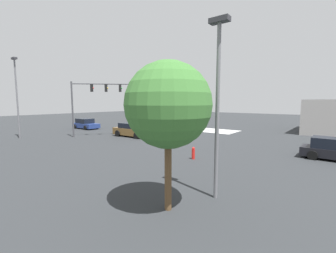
{
  "coord_description": "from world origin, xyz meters",
  "views": [
    {
      "loc": [
        -16.47,
        21.06,
        4.03
      ],
      "look_at": [
        0.0,
        0.0,
        1.07
      ],
      "focal_mm": 24.0,
      "sensor_mm": 36.0,
      "label": 1
    }
  ],
  "objects_px": {
    "car_2": "(86,124)",
    "street_light_pole_b": "(218,92)",
    "car_1": "(335,150)",
    "tree_corner_c": "(168,105)",
    "car_0": "(132,130)",
    "pedestrian": "(160,120)",
    "tree_corner_b": "(164,104)",
    "street_light_pole_a": "(17,91)",
    "tree_corner_a": "(150,103)",
    "fire_hydrant": "(193,153)",
    "traffic_signal_mast": "(98,95)"
  },
  "relations": [
    {
      "from": "car_1",
      "to": "tree_corner_a",
      "type": "distance_m",
      "value": 35.03
    },
    {
      "from": "street_light_pole_b",
      "to": "tree_corner_b",
      "type": "xyz_separation_m",
      "value": [
        22.88,
        -24.63,
        -0.89
      ]
    },
    {
      "from": "car_0",
      "to": "pedestrian",
      "type": "distance_m",
      "value": 12.56
    },
    {
      "from": "traffic_signal_mast",
      "to": "car_2",
      "type": "relative_size",
      "value": 1.42
    },
    {
      "from": "car_0",
      "to": "tree_corner_a",
      "type": "height_order",
      "value": "tree_corner_a"
    },
    {
      "from": "tree_corner_a",
      "to": "fire_hydrant",
      "type": "xyz_separation_m",
      "value": [
        -23.46,
        21.17,
        -3.36
      ]
    },
    {
      "from": "traffic_signal_mast",
      "to": "street_light_pole_b",
      "type": "bearing_deg",
      "value": -66.0
    },
    {
      "from": "car_1",
      "to": "car_0",
      "type": "bearing_deg",
      "value": -174.45
    },
    {
      "from": "traffic_signal_mast",
      "to": "pedestrian",
      "type": "bearing_deg",
      "value": 54.45
    },
    {
      "from": "fire_hydrant",
      "to": "car_1",
      "type": "bearing_deg",
      "value": -143.6
    },
    {
      "from": "car_2",
      "to": "fire_hydrant",
      "type": "xyz_separation_m",
      "value": [
        -22.25,
        5.46,
        -0.29
      ]
    },
    {
      "from": "car_2",
      "to": "street_light_pole_b",
      "type": "xyz_separation_m",
      "value": [
        -26.36,
        10.37,
        3.7
      ]
    },
    {
      "from": "traffic_signal_mast",
      "to": "tree_corner_b",
      "type": "xyz_separation_m",
      "value": [
        4.72,
        -17.66,
        -1.29
      ]
    },
    {
      "from": "tree_corner_a",
      "to": "traffic_signal_mast",
      "type": "bearing_deg",
      "value": 116.22
    },
    {
      "from": "tree_corner_a",
      "to": "street_light_pole_a",
      "type": "bearing_deg",
      "value": 98.6
    },
    {
      "from": "car_0",
      "to": "tree_corner_b",
      "type": "distance_m",
      "value": 17.39
    },
    {
      "from": "fire_hydrant",
      "to": "traffic_signal_mast",
      "type": "bearing_deg",
      "value": -8.36
    },
    {
      "from": "tree_corner_a",
      "to": "tree_corner_b",
      "type": "xyz_separation_m",
      "value": [
        -4.69,
        1.45,
        -0.27
      ]
    },
    {
      "from": "street_light_pole_b",
      "to": "tree_corner_c",
      "type": "distance_m",
      "value": 2.31
    },
    {
      "from": "car_0",
      "to": "pedestrian",
      "type": "height_order",
      "value": "pedestrian"
    },
    {
      "from": "tree_corner_a",
      "to": "car_2",
      "type": "bearing_deg",
      "value": 94.39
    },
    {
      "from": "tree_corner_a",
      "to": "tree_corner_b",
      "type": "distance_m",
      "value": 4.92
    },
    {
      "from": "tree_corner_b",
      "to": "tree_corner_c",
      "type": "xyz_separation_m",
      "value": [
        -21.95,
        26.68,
        0.38
      ]
    },
    {
      "from": "car_0",
      "to": "fire_hydrant",
      "type": "distance_m",
      "value": 11.9
    },
    {
      "from": "car_2",
      "to": "tree_corner_c",
      "type": "bearing_deg",
      "value": -26.02
    },
    {
      "from": "street_light_pole_a",
      "to": "fire_hydrant",
      "type": "relative_size",
      "value": 10.09
    },
    {
      "from": "street_light_pole_a",
      "to": "tree_corner_a",
      "type": "relative_size",
      "value": 1.58
    },
    {
      "from": "tree_corner_b",
      "to": "street_light_pole_b",
      "type": "bearing_deg",
      "value": 132.88
    },
    {
      "from": "street_light_pole_b",
      "to": "car_1",
      "type": "bearing_deg",
      "value": -109.36
    },
    {
      "from": "street_light_pole_a",
      "to": "tree_corner_a",
      "type": "xyz_separation_m",
      "value": [
        3.83,
        -25.34,
        -1.36
      ]
    },
    {
      "from": "car_1",
      "to": "street_light_pole_a",
      "type": "distance_m",
      "value": 29.59
    },
    {
      "from": "street_light_pole_a",
      "to": "tree_corner_b",
      "type": "xyz_separation_m",
      "value": [
        -0.86,
        -23.89,
        -1.63
      ]
    },
    {
      "from": "traffic_signal_mast",
      "to": "car_1",
      "type": "height_order",
      "value": "traffic_signal_mast"
    },
    {
      "from": "street_light_pole_a",
      "to": "tree_corner_b",
      "type": "height_order",
      "value": "street_light_pole_a"
    },
    {
      "from": "pedestrian",
      "to": "tree_corner_b",
      "type": "relative_size",
      "value": 0.35
    },
    {
      "from": "car_1",
      "to": "pedestrian",
      "type": "height_order",
      "value": "pedestrian"
    },
    {
      "from": "pedestrian",
      "to": "fire_hydrant",
      "type": "distance_m",
      "value": 22.71
    },
    {
      "from": "car_1",
      "to": "tree_corner_c",
      "type": "xyz_separation_m",
      "value": [
        4.69,
        12.77,
        3.18
      ]
    },
    {
      "from": "street_light_pole_a",
      "to": "tree_corner_c",
      "type": "relative_size",
      "value": 1.58
    },
    {
      "from": "fire_hydrant",
      "to": "tree_corner_c",
      "type": "bearing_deg",
      "value": 114.61
    },
    {
      "from": "pedestrian",
      "to": "street_light_pole_a",
      "type": "relative_size",
      "value": 0.2
    },
    {
      "from": "car_2",
      "to": "street_light_pole_a",
      "type": "bearing_deg",
      "value": -74.74
    },
    {
      "from": "car_0",
      "to": "car_2",
      "type": "height_order",
      "value": "car_0"
    },
    {
      "from": "street_light_pole_a",
      "to": "tree_corner_c",
      "type": "height_order",
      "value": "street_light_pole_a"
    },
    {
      "from": "car_2",
      "to": "tree_corner_c",
      "type": "height_order",
      "value": "tree_corner_c"
    },
    {
      "from": "car_1",
      "to": "pedestrian",
      "type": "xyz_separation_m",
      "value": [
        24.2,
        -9.97,
        0.28
      ]
    },
    {
      "from": "pedestrian",
      "to": "street_light_pole_a",
      "type": "xyz_separation_m",
      "value": [
        3.3,
        19.95,
        4.15
      ]
    },
    {
      "from": "traffic_signal_mast",
      "to": "tree_corner_b",
      "type": "distance_m",
      "value": 18.33
    },
    {
      "from": "tree_corner_c",
      "to": "tree_corner_b",
      "type": "bearing_deg",
      "value": -50.56
    },
    {
      "from": "tree_corner_a",
      "to": "fire_hydrant",
      "type": "distance_m",
      "value": 31.78
    }
  ]
}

